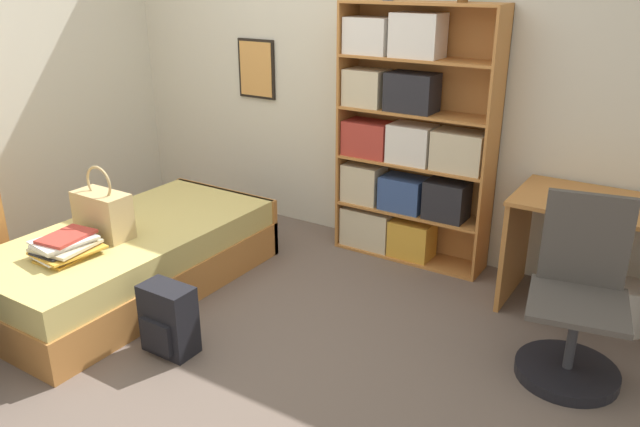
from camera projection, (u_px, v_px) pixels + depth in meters
The scene contains 10 objects.
ground_plane at pixel (203, 313), 3.83m from camera, with size 14.00×14.00×0.00m, color #66564C.
wall_back at pixel (341, 66), 4.64m from camera, with size 10.00×0.09×2.60m.
bed at pixel (134, 259), 4.07m from camera, with size 0.96×1.91×0.42m.
handbag at pixel (103, 214), 3.83m from camera, with size 0.36×0.18×0.46m.
book_stack_on_bed at pixel (66, 246), 3.59m from camera, with size 0.34×0.38×0.12m.
bookcase at pixel (403, 145), 4.33m from camera, with size 1.09×0.29×1.78m.
desk at pixel (615, 241), 3.60m from camera, with size 1.16×0.62×0.73m.
desk_chair at pixel (574, 323), 3.18m from camera, with size 0.55×0.55×0.93m.
backpack at pixel (168, 320), 3.38m from camera, with size 0.29×0.20×0.39m.
waste_bin at pixel (628, 307), 3.62m from camera, with size 0.25×0.25×0.28m.
Camera 1 is at (2.41, -2.43, 1.96)m, focal length 35.00 mm.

